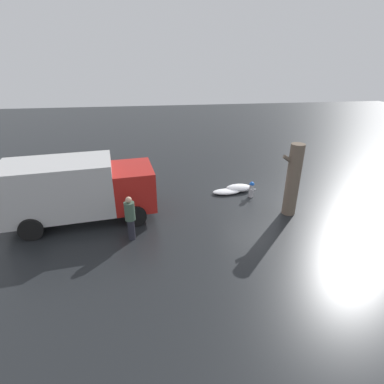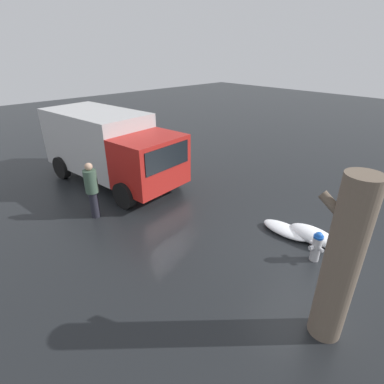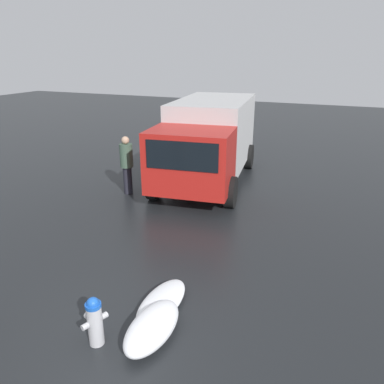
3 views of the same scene
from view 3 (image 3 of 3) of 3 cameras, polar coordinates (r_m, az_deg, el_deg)
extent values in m
plane|color=black|center=(6.33, -14.24, -21.38)|extent=(60.00, 60.00, 0.00)
cylinder|color=#B7B7BC|center=(6.11, -14.52, -19.07)|extent=(0.23, 0.23, 0.66)
cylinder|color=blue|center=(5.90, -14.84, -16.36)|extent=(0.24, 0.24, 0.06)
sphere|color=blue|center=(5.88, -14.87, -16.12)|extent=(0.19, 0.19, 0.19)
cylinder|color=#B7B7BC|center=(6.18, -15.46, -17.75)|extent=(0.14, 0.13, 0.11)
cylinder|color=#B7B7BC|center=(6.00, -15.97, -19.11)|extent=(0.12, 0.12, 0.09)
cylinder|color=#B7B7BC|center=(6.13, -13.25, -17.87)|extent=(0.12, 0.12, 0.09)
cube|color=red|center=(10.51, -0.23, 4.84)|extent=(1.96, 2.50, 1.73)
cube|color=black|center=(9.63, -1.60, 5.50)|extent=(0.28, 1.93, 0.76)
cube|color=#BCBCBC|center=(13.26, 3.29, 9.22)|extent=(4.53, 2.83, 2.21)
cylinder|color=black|center=(10.62, 5.91, -0.01)|extent=(0.93, 0.39, 0.90)
cylinder|color=black|center=(11.20, -5.81, 1.10)|extent=(0.93, 0.39, 0.90)
cylinder|color=black|center=(14.36, 8.65, 5.36)|extent=(0.93, 0.39, 0.90)
cylinder|color=black|center=(14.79, -0.30, 6.05)|extent=(0.93, 0.39, 0.90)
cylinder|color=#23232D|center=(11.79, -9.75, 1.80)|extent=(0.27, 0.27, 0.86)
cylinder|color=#3F5947|center=(11.56, -9.99, 5.49)|extent=(0.39, 0.39, 0.71)
sphere|color=tan|center=(11.45, -10.13, 7.77)|extent=(0.23, 0.23, 0.23)
ellipsoid|color=white|center=(6.16, -6.07, -19.76)|extent=(1.33, 0.65, 0.39)
ellipsoid|color=white|center=(6.76, -4.64, -16.37)|extent=(1.42, 0.62, 0.22)
camera|label=1|loc=(18.34, -43.48, 22.91)|focal=28.00mm
camera|label=2|loc=(9.59, -62.39, 14.17)|focal=28.00mm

